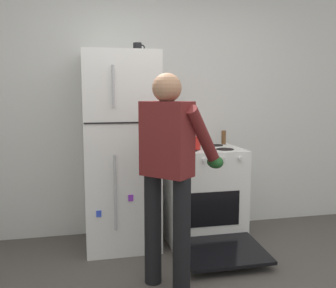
% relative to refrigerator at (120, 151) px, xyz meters
% --- Properties ---
extents(kitchen_wall_back, '(6.00, 0.10, 2.70)m').
position_rel_refrigerator_xyz_m(kitchen_wall_back, '(0.39, 0.38, 0.44)').
color(kitchen_wall_back, silver).
rests_on(kitchen_wall_back, ground).
extents(refrigerator, '(0.68, 0.72, 1.83)m').
position_rel_refrigerator_xyz_m(refrigerator, '(0.00, 0.00, 0.00)').
color(refrigerator, white).
rests_on(refrigerator, ground).
extents(stove_range, '(0.76, 1.23, 0.92)m').
position_rel_refrigerator_xyz_m(stove_range, '(0.81, -0.02, -0.47)').
color(stove_range, white).
rests_on(stove_range, ground).
extents(person_cook, '(0.66, 0.69, 1.60)m').
position_rel_refrigerator_xyz_m(person_cook, '(0.27, -0.90, 0.04)').
color(person_cook, black).
rests_on(person_cook, ground).
extents(red_pot, '(0.34, 0.24, 0.13)m').
position_rel_refrigerator_xyz_m(red_pot, '(0.65, -0.05, 0.07)').
color(red_pot, red).
rests_on(red_pot, stove_range).
extents(coffee_mug, '(0.11, 0.08, 0.10)m').
position_rel_refrigerator_xyz_m(coffee_mug, '(0.18, 0.05, 0.96)').
color(coffee_mug, black).
rests_on(coffee_mug, refrigerator).
extents(pepper_mill, '(0.05, 0.05, 0.14)m').
position_rel_refrigerator_xyz_m(pepper_mill, '(1.11, 0.20, 0.08)').
color(pepper_mill, brown).
rests_on(pepper_mill, stove_range).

